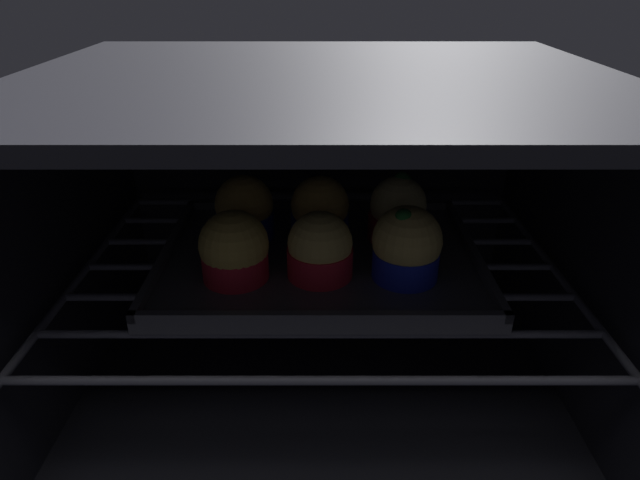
{
  "coord_description": "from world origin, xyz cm",
  "views": [
    {
      "loc": [
        0.12,
        -31.23,
        44.72
      ],
      "look_at": [
        0.0,
        22.06,
        17.09
      ],
      "focal_mm": 29.79,
      "sensor_mm": 36.0,
      "label": 1
    }
  ],
  "objects_px": {
    "muffin_row0_col0": "(234,250)",
    "muffin_row0_col2": "(406,247)",
    "baking_tray": "(320,258)",
    "muffin_row1_col0": "(245,210)",
    "muffin_row1_col2": "(398,211)",
    "muffin_row0_col1": "(316,249)",
    "muffin_row1_col1": "(318,212)"
  },
  "relations": [
    {
      "from": "muffin_row1_col0",
      "to": "muffin_row0_col2",
      "type": "bearing_deg",
      "value": -27.83
    },
    {
      "from": "muffin_row0_col0",
      "to": "muffin_row1_col2",
      "type": "distance_m",
      "value": 0.2
    },
    {
      "from": "baking_tray",
      "to": "muffin_row0_col0",
      "type": "height_order",
      "value": "muffin_row0_col0"
    },
    {
      "from": "baking_tray",
      "to": "muffin_row1_col0",
      "type": "xyz_separation_m",
      "value": [
        -0.09,
        0.05,
        0.04
      ]
    },
    {
      "from": "muffin_row0_col2",
      "to": "muffin_row1_col2",
      "type": "xyz_separation_m",
      "value": [
        0.0,
        0.09,
        -0.0
      ]
    },
    {
      "from": "muffin_row1_col1",
      "to": "muffin_row0_col1",
      "type": "bearing_deg",
      "value": -91.29
    },
    {
      "from": "baking_tray",
      "to": "muffin_row0_col2",
      "type": "bearing_deg",
      "value": -27.84
    },
    {
      "from": "muffin_row0_col0",
      "to": "muffin_row1_col0",
      "type": "xyz_separation_m",
      "value": [
        -0.0,
        0.1,
        0.0
      ]
    },
    {
      "from": "muffin_row0_col2",
      "to": "muffin_row1_col2",
      "type": "relative_size",
      "value": 1.0
    },
    {
      "from": "muffin_row0_col1",
      "to": "muffin_row0_col2",
      "type": "bearing_deg",
      "value": -2.17
    },
    {
      "from": "muffin_row1_col1",
      "to": "muffin_row1_col2",
      "type": "xyz_separation_m",
      "value": [
        0.09,
        0.0,
        0.0
      ]
    },
    {
      "from": "muffin_row0_col1",
      "to": "muffin_row0_col2",
      "type": "xyz_separation_m",
      "value": [
        0.09,
        -0.0,
        0.0
      ]
    },
    {
      "from": "baking_tray",
      "to": "muffin_row0_col1",
      "type": "xyz_separation_m",
      "value": [
        -0.0,
        -0.04,
        0.04
      ]
    },
    {
      "from": "muffin_row1_col1",
      "to": "muffin_row1_col2",
      "type": "distance_m",
      "value": 0.09
    },
    {
      "from": "muffin_row0_col2",
      "to": "muffin_row1_col2",
      "type": "bearing_deg",
      "value": 88.25
    },
    {
      "from": "muffin_row0_col2",
      "to": "muffin_row1_col0",
      "type": "relative_size",
      "value": 1.06
    },
    {
      "from": "muffin_row0_col2",
      "to": "muffin_row1_col1",
      "type": "height_order",
      "value": "muffin_row0_col2"
    },
    {
      "from": "baking_tray",
      "to": "muffin_row0_col1",
      "type": "bearing_deg",
      "value": -95.11
    },
    {
      "from": "muffin_row1_col2",
      "to": "muffin_row1_col0",
      "type": "bearing_deg",
      "value": 178.65
    },
    {
      "from": "baking_tray",
      "to": "muffin_row0_col1",
      "type": "relative_size",
      "value": 4.98
    },
    {
      "from": "muffin_row0_col0",
      "to": "muffin_row0_col1",
      "type": "bearing_deg",
      "value": 3.3
    },
    {
      "from": "muffin_row0_col1",
      "to": "muffin_row1_col2",
      "type": "relative_size",
      "value": 0.87
    },
    {
      "from": "muffin_row0_col1",
      "to": "muffin_row0_col0",
      "type": "bearing_deg",
      "value": -176.7
    },
    {
      "from": "baking_tray",
      "to": "muffin_row1_col2",
      "type": "height_order",
      "value": "muffin_row1_col2"
    },
    {
      "from": "baking_tray",
      "to": "muffin_row1_col0",
      "type": "bearing_deg",
      "value": 152.17
    },
    {
      "from": "muffin_row0_col1",
      "to": "muffin_row0_col2",
      "type": "height_order",
      "value": "muffin_row0_col2"
    },
    {
      "from": "muffin_row0_col0",
      "to": "muffin_row1_col1",
      "type": "relative_size",
      "value": 0.96
    },
    {
      "from": "muffin_row1_col0",
      "to": "muffin_row0_col1",
      "type": "bearing_deg",
      "value": -46.62
    },
    {
      "from": "muffin_row0_col0",
      "to": "muffin_row1_col2",
      "type": "relative_size",
      "value": 0.92
    },
    {
      "from": "muffin_row1_col0",
      "to": "muffin_row1_col2",
      "type": "bearing_deg",
      "value": -1.35
    },
    {
      "from": "muffin_row0_col0",
      "to": "muffin_row0_col2",
      "type": "height_order",
      "value": "muffin_row0_col2"
    },
    {
      "from": "muffin_row0_col0",
      "to": "muffin_row0_col1",
      "type": "distance_m",
      "value": 0.09
    }
  ]
}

